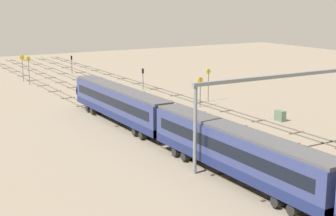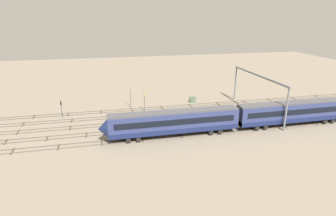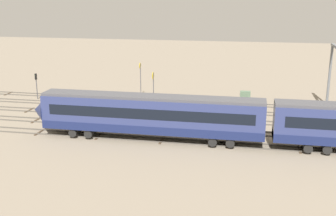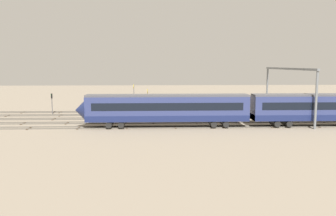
{
  "view_description": "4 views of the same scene",
  "coord_description": "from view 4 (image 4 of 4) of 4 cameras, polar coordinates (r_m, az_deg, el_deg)",
  "views": [
    {
      "loc": [
        -54.48,
        35.87,
        16.35
      ],
      "look_at": [
        2.4,
        2.36,
        1.92
      ],
      "focal_mm": 53.48,
      "sensor_mm": 36.0,
      "label": 1
    },
    {
      "loc": [
        16.94,
        55.78,
        21.74
      ],
      "look_at": [
        4.22,
        0.91,
        3.03
      ],
      "focal_mm": 30.7,
      "sensor_mm": 36.0,
      "label": 2
    },
    {
      "loc": [
        -5.21,
        50.04,
        15.22
      ],
      "look_at": [
        3.74,
        4.27,
        2.53
      ],
      "focal_mm": 44.3,
      "sensor_mm": 36.0,
      "label": 3
    },
    {
      "loc": [
        6.69,
        59.35,
        9.45
      ],
      "look_at": [
        4.5,
        3.57,
        2.3
      ],
      "focal_mm": 36.99,
      "sensor_mm": 36.0,
      "label": 4
    }
  ],
  "objects": [
    {
      "name": "ground_plane",
      "position": [
        60.47,
        4.14,
        -1.72
      ],
      "size": [
        188.44,
        188.44,
        0.0
      ],
      "primitive_type": "plane",
      "color": "gray"
    },
    {
      "name": "track_near_foreground",
      "position": [
        68.8,
        3.35,
        -0.55
      ],
      "size": [
        172.44,
        2.4,
        0.16
      ],
      "color": "#59544C",
      "rests_on": "ground"
    },
    {
      "name": "track_second_near",
      "position": [
        64.63,
        3.72,
        -1.07
      ],
      "size": [
        172.44,
        2.4,
        0.16
      ],
      "color": "#59544C",
      "rests_on": "ground"
    },
    {
      "name": "track_middle",
      "position": [
        60.46,
        4.14,
        -1.65
      ],
      "size": [
        172.44,
        2.4,
        0.16
      ],
      "color": "#59544C",
      "rests_on": "ground"
    },
    {
      "name": "track_second_far",
      "position": [
        56.3,
        4.61,
        -2.32
      ],
      "size": [
        172.44,
        2.4,
        0.16
      ],
      "color": "#59544C",
      "rests_on": "ground"
    },
    {
      "name": "track_with_train",
      "position": [
        52.16,
        5.17,
        -3.09
      ],
      "size": [
        172.44,
        2.4,
        0.16
      ],
      "color": "#59544C",
      "rests_on": "ground"
    },
    {
      "name": "overhead_gantry",
      "position": [
        64.12,
        19.15,
        4.53
      ],
      "size": [
        0.4,
        22.47,
        8.78
      ],
      "color": "slate",
      "rests_on": "ground"
    },
    {
      "name": "speed_sign_mid_trackside",
      "position": [
        69.92,
        -5.65,
        2.31
      ],
      "size": [
        0.14,
        0.85,
        5.39
      ],
      "color": "#4C4C51",
      "rests_on": "ground"
    },
    {
      "name": "speed_sign_far_trackside",
      "position": [
        66.36,
        -3.4,
        1.84
      ],
      "size": [
        0.14,
        1.05,
        4.68
      ],
      "color": "#4C4C51",
      "rests_on": "ground"
    },
    {
      "name": "signal_light_trackside_departure",
      "position": [
        68.71,
        -18.6,
        1.18
      ],
      "size": [
        0.31,
        0.32,
        3.91
      ],
      "color": "#4C4C51",
      "rests_on": "ground"
    },
    {
      "name": "relay_cabinet",
      "position": [
        71.91,
        7.12,
        0.28
      ],
      "size": [
        1.53,
        0.84,
        1.47
      ],
      "color": "#597259",
      "rests_on": "ground"
    }
  ]
}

